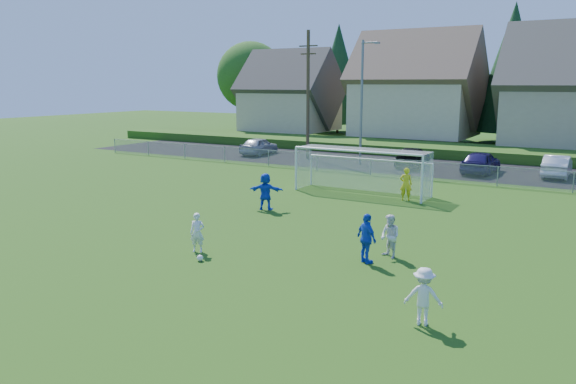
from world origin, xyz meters
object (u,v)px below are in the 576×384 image
at_px(car_a, 259,146).
at_px(soccer_goal, 363,164).
at_px(soccer_ball, 200,258).
at_px(goalkeeper, 406,184).
at_px(player_white_b, 390,236).
at_px(car_f, 557,166).
at_px(player_blue_b, 266,191).
at_px(car_e, 481,162).
at_px(player_blue_a, 367,239).
at_px(player_white_c, 424,296).
at_px(player_white_a, 197,233).
at_px(car_d, 412,157).

height_order(car_a, soccer_goal, soccer_goal).
distance_m(soccer_ball, goalkeeper, 13.61).
relative_size(player_white_b, soccer_goal, 0.21).
bearing_deg(car_f, soccer_ball, 71.01).
relative_size(goalkeeper, car_f, 0.40).
bearing_deg(car_f, player_white_b, 81.36).
xyz_separation_m(player_blue_b, car_e, (6.43, 16.63, -0.13)).
bearing_deg(player_blue_a, soccer_ball, 61.64).
bearing_deg(goalkeeper, player_blue_a, 85.41).
relative_size(player_white_c, player_blue_a, 0.88).
xyz_separation_m(goalkeeper, car_f, (5.92, 12.13, -0.14)).
bearing_deg(player_blue_b, car_f, -139.97).
height_order(goalkeeper, car_f, goalkeeper).
xyz_separation_m(player_white_a, car_a, (-13.68, 24.46, 0.02)).
height_order(player_white_b, car_a, player_white_b).
xyz_separation_m(player_blue_b, soccer_goal, (2.35, 6.21, 0.74)).
xyz_separation_m(player_blue_b, car_a, (-12.03, 17.44, -0.16)).
bearing_deg(player_blue_b, player_white_a, 85.18).
distance_m(player_blue_b, soccer_goal, 6.68).
xyz_separation_m(player_white_b, car_f, (3.15, 21.76, -0.05)).
relative_size(player_blue_b, soccer_goal, 0.24).
relative_size(player_white_c, player_blue_b, 0.84).
xyz_separation_m(player_white_a, car_d, (-0.22, 24.41, -0.02)).
bearing_deg(goalkeeper, player_blue_b, 30.47).
distance_m(player_white_c, goalkeeper, 15.45).
bearing_deg(soccer_ball, player_blue_b, 107.15).
distance_m(player_white_a, goalkeeper, 12.98).
bearing_deg(soccer_ball, soccer_goal, 90.28).
bearing_deg(soccer_ball, player_white_c, -7.86).
bearing_deg(goalkeeper, player_white_c, 93.88).
relative_size(player_blue_a, player_blue_b, 0.96).
xyz_separation_m(player_blue_a, car_a, (-19.40, 22.54, -0.12)).
bearing_deg(car_a, player_white_c, 127.16).
bearing_deg(car_f, player_white_c, 88.64).
relative_size(player_white_c, car_d, 0.31).
relative_size(player_white_b, car_d, 0.32).
distance_m(player_blue_b, car_d, 17.45).
bearing_deg(player_white_a, car_f, 44.40).
distance_m(soccer_ball, car_a, 29.11).
xyz_separation_m(player_white_c, car_a, (-22.56, 26.39, -0.02)).
distance_m(player_white_b, goalkeeper, 10.02).
distance_m(player_blue_a, soccer_goal, 12.40).
bearing_deg(car_f, player_blue_b, 57.68).
height_order(player_white_c, player_blue_b, player_blue_b).
distance_m(player_white_a, soccer_goal, 13.28).
bearing_deg(player_white_b, car_a, 164.06).
height_order(player_blue_b, soccer_goal, soccer_goal).
height_order(player_blue_a, car_d, player_blue_a).
height_order(player_white_a, car_a, car_a).
bearing_deg(goalkeeper, car_f, -132.89).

